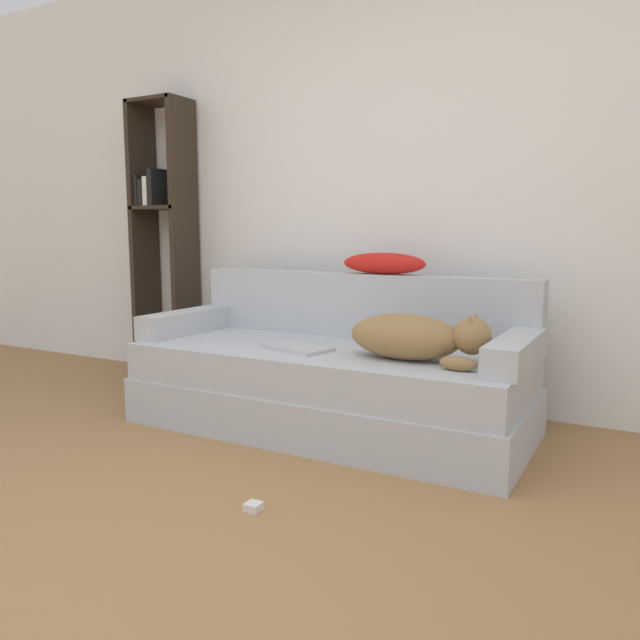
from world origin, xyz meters
name	(u,v)px	position (x,y,z in m)	size (l,w,h in m)	color
ground_plane	(97,598)	(0.00, 0.00, 0.00)	(20.00, 20.00, 0.00)	#9E7042
wall_back	(409,169)	(0.00, 2.33, 1.35)	(8.12, 0.06, 2.70)	white
couch	(329,389)	(-0.14, 1.63, 0.21)	(1.98, 0.86, 0.42)	#B2B7BC
couch_backrest	(360,305)	(-0.14, 1.99, 0.60)	(1.94, 0.15, 0.35)	#B2B7BC
couch_arm_left	(187,322)	(-1.05, 1.62, 0.49)	(0.15, 0.67, 0.13)	#B2B7BC
couch_arm_right	(516,352)	(0.78, 1.62, 0.49)	(0.15, 0.67, 0.13)	#B2B7BC
dog	(415,337)	(0.35, 1.53, 0.53)	(0.65, 0.28, 0.23)	olive
laptop	(297,348)	(-0.25, 1.49, 0.43)	(0.38, 0.28, 0.02)	#B7B7BC
throw_pillow	(384,263)	(-0.01, 2.00, 0.83)	(0.47, 0.15, 0.12)	red
bookshelf	(163,226)	(-1.70, 2.15, 1.03)	(0.40, 0.26, 1.86)	#2D2319
power_adapter	(254,507)	(0.07, 0.65, 0.01)	(0.06, 0.06, 0.03)	silver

